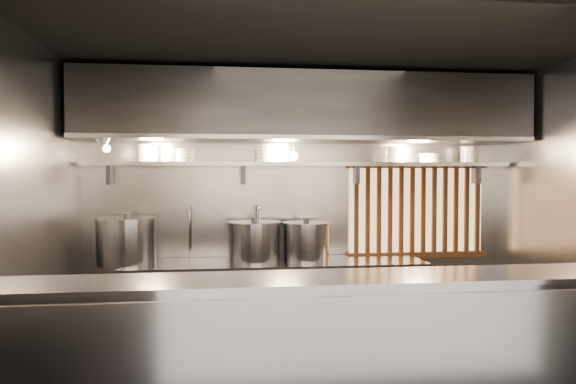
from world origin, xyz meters
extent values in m
plane|color=black|center=(0.00, 0.00, 2.80)|extent=(4.50, 4.50, 0.00)
plane|color=gray|center=(0.00, 1.50, 1.40)|extent=(4.50, 0.00, 4.50)
plane|color=gray|center=(-2.25, 0.00, 1.40)|extent=(0.00, 3.00, 3.00)
cube|color=gray|center=(0.00, -0.95, 0.55)|extent=(4.50, 0.50, 1.10)
cube|color=#939399|center=(0.00, -1.21, 0.55)|extent=(4.50, 0.02, 1.01)
cube|color=gray|center=(0.00, -0.95, 1.11)|extent=(4.50, 0.56, 0.03)
cube|color=gray|center=(-0.30, 1.13, 0.45)|extent=(3.00, 0.70, 0.90)
cube|color=gray|center=(0.00, 1.32, 1.88)|extent=(4.40, 0.34, 0.04)
cube|color=#2D2D30|center=(0.00, 1.10, 2.42)|extent=(4.40, 0.80, 0.65)
cube|color=gray|center=(0.00, 0.70, 2.12)|extent=(4.40, 0.03, 0.04)
cube|color=#F3B36D|center=(1.30, 1.48, 1.38)|extent=(1.50, 0.02, 0.92)
cube|color=brown|center=(1.30, 1.43, 1.87)|extent=(1.56, 0.06, 0.06)
cube|color=brown|center=(1.30, 1.43, 0.89)|extent=(1.56, 0.06, 0.06)
cube|color=brown|center=(0.61, 1.43, 1.38)|extent=(0.04, 0.04, 0.92)
cube|color=brown|center=(0.74, 1.43, 1.38)|extent=(0.04, 0.04, 0.92)
cube|color=brown|center=(0.86, 1.43, 1.38)|extent=(0.04, 0.04, 0.92)
cube|color=brown|center=(0.99, 1.43, 1.38)|extent=(0.04, 0.04, 0.92)
cube|color=brown|center=(1.11, 1.43, 1.38)|extent=(0.04, 0.04, 0.92)
cube|color=brown|center=(1.24, 1.43, 1.38)|extent=(0.04, 0.04, 0.92)
cube|color=brown|center=(1.36, 1.43, 1.38)|extent=(0.04, 0.04, 0.92)
cube|color=brown|center=(1.49, 1.43, 1.38)|extent=(0.04, 0.04, 0.92)
cube|color=brown|center=(1.61, 1.43, 1.38)|extent=(0.04, 0.04, 0.92)
cube|color=brown|center=(1.74, 1.43, 1.38)|extent=(0.04, 0.04, 0.92)
cube|color=brown|center=(1.86, 1.43, 1.38)|extent=(0.04, 0.04, 0.92)
cube|color=brown|center=(1.99, 1.43, 1.38)|extent=(0.05, 0.04, 0.92)
cylinder|color=silver|center=(-1.15, 1.45, 1.19)|extent=(0.03, 0.03, 0.48)
sphere|color=silver|center=(-1.15, 1.45, 1.43)|extent=(0.04, 0.04, 0.04)
cylinder|color=silver|center=(-1.15, 1.32, 1.43)|extent=(0.03, 0.26, 0.03)
sphere|color=silver|center=(-1.15, 1.19, 1.43)|extent=(0.04, 0.04, 0.04)
cylinder|color=silver|center=(-1.15, 1.19, 1.36)|extent=(0.03, 0.03, 0.14)
cylinder|color=silver|center=(-0.45, 1.45, 1.19)|extent=(0.03, 0.03, 0.48)
sphere|color=silver|center=(-0.45, 1.45, 1.43)|extent=(0.04, 0.04, 0.04)
cylinder|color=silver|center=(-0.45, 1.32, 1.43)|extent=(0.03, 0.26, 0.03)
sphere|color=silver|center=(-0.45, 1.19, 1.43)|extent=(0.04, 0.04, 0.04)
cylinder|color=silver|center=(-0.45, 1.19, 1.36)|extent=(0.03, 0.03, 0.14)
cone|color=gray|center=(-1.90, 0.85, 2.07)|extent=(0.25, 0.27, 0.20)
sphere|color=#FFE0B2|center=(-1.87, 0.83, 2.01)|extent=(0.07, 0.07, 0.07)
cylinder|color=#2D2D30|center=(-1.90, 0.95, 2.15)|extent=(0.02, 0.22, 0.02)
cylinder|color=#2D2D30|center=(-0.10, 1.20, 2.04)|extent=(0.01, 0.01, 0.12)
sphere|color=#FFE0B2|center=(-0.10, 1.20, 1.96)|extent=(0.09, 0.09, 0.09)
cylinder|color=gray|center=(-1.75, 1.15, 1.11)|extent=(0.61, 0.61, 0.43)
cylinder|color=gray|center=(-1.75, 1.15, 1.34)|extent=(0.65, 0.65, 0.03)
cylinder|color=#2D2D30|center=(-1.75, 1.15, 1.38)|extent=(0.06, 0.06, 0.04)
cylinder|color=gray|center=(0.02, 1.14, 1.08)|extent=(0.60, 0.60, 0.36)
cylinder|color=gray|center=(0.02, 1.14, 1.28)|extent=(0.63, 0.63, 0.03)
cylinder|color=#2D2D30|center=(0.02, 1.14, 1.31)|extent=(0.06, 0.06, 0.04)
cylinder|color=gray|center=(-0.51, 1.14, 1.09)|extent=(0.66, 0.66, 0.37)
cylinder|color=gray|center=(-0.51, 1.14, 1.29)|extent=(0.70, 0.70, 0.03)
cylinder|color=#2D2D30|center=(-0.51, 1.14, 1.32)|extent=(0.06, 0.06, 0.04)
cylinder|color=white|center=(-1.56, 1.32, 1.92)|extent=(0.21, 0.21, 0.03)
cylinder|color=white|center=(-1.56, 1.32, 1.96)|extent=(0.21, 0.21, 0.03)
cylinder|color=white|center=(-1.56, 1.32, 2.00)|extent=(0.21, 0.21, 0.03)
cylinder|color=white|center=(-1.56, 1.32, 2.03)|extent=(0.21, 0.21, 0.03)
cylinder|color=white|center=(-1.56, 1.32, 2.06)|extent=(0.23, 0.23, 0.01)
cylinder|color=white|center=(-1.19, 1.32, 1.92)|extent=(0.19, 0.19, 0.03)
cylinder|color=white|center=(-1.19, 1.32, 1.96)|extent=(0.19, 0.19, 0.03)
cylinder|color=white|center=(-1.19, 1.32, 2.00)|extent=(0.19, 0.19, 0.03)
cylinder|color=white|center=(-1.19, 1.32, 2.02)|extent=(0.21, 0.21, 0.01)
cylinder|color=white|center=(-0.37, 1.32, 1.92)|extent=(0.19, 0.19, 0.03)
cylinder|color=white|center=(-0.37, 1.32, 1.96)|extent=(0.19, 0.19, 0.03)
cylinder|color=white|center=(-0.37, 1.32, 2.00)|extent=(0.19, 0.19, 0.03)
cylinder|color=white|center=(-0.37, 1.32, 2.03)|extent=(0.19, 0.19, 0.03)
cylinder|color=white|center=(-0.37, 1.32, 2.06)|extent=(0.21, 0.21, 0.01)
cylinder|color=white|center=(0.97, 1.32, 1.92)|extent=(0.19, 0.19, 0.03)
cylinder|color=white|center=(0.97, 1.32, 1.96)|extent=(0.19, 0.19, 0.03)
cylinder|color=white|center=(0.97, 1.32, 2.00)|extent=(0.19, 0.19, 0.03)
cylinder|color=white|center=(0.97, 1.32, 2.03)|extent=(0.19, 0.19, 0.03)
cylinder|color=white|center=(0.97, 1.32, 2.06)|extent=(0.21, 0.21, 0.01)
cylinder|color=white|center=(1.38, 1.32, 1.92)|extent=(0.21, 0.21, 0.03)
cylinder|color=white|center=(1.38, 1.32, 1.96)|extent=(0.21, 0.21, 0.03)
cylinder|color=white|center=(1.38, 1.32, 1.99)|extent=(0.22, 0.22, 0.01)
cylinder|color=white|center=(1.84, 1.32, 1.92)|extent=(0.19, 0.19, 0.03)
cylinder|color=white|center=(1.84, 1.32, 1.96)|extent=(0.19, 0.19, 0.03)
cylinder|color=white|center=(1.84, 1.32, 2.00)|extent=(0.19, 0.19, 0.03)
cylinder|color=white|center=(1.84, 1.32, 2.03)|extent=(0.19, 0.19, 0.03)
cylinder|color=white|center=(1.84, 1.32, 2.06)|extent=(0.20, 0.20, 0.01)
camera|label=1|loc=(-0.91, -4.44, 1.79)|focal=35.00mm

